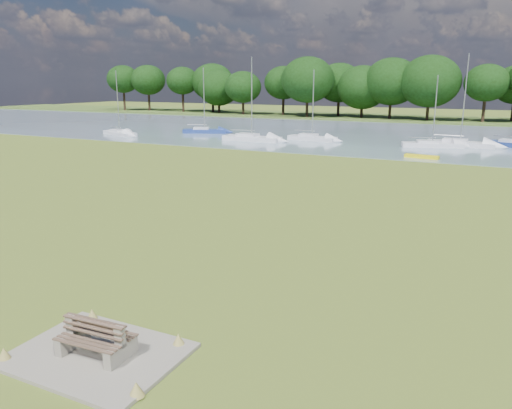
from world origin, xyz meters
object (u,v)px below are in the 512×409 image
at_px(bench_pair, 96,339).
at_px(sailboat_7, 204,129).
at_px(kayak, 422,157).
at_px(sailboat_1, 312,136).
at_px(sailboat_0, 432,143).
at_px(sailboat_8, 460,142).
at_px(sailboat_9, 251,136).
at_px(sailboat_3, 119,132).

bearing_deg(bench_pair, sailboat_7, 116.26).
height_order(kayak, sailboat_1, sailboat_1).
distance_m(sailboat_0, sailboat_8, 3.23).
distance_m(bench_pair, sailboat_9, 46.36).
distance_m(bench_pair, sailboat_1, 47.80).
relative_size(sailboat_1, sailboat_7, 0.95).
relative_size(bench_pair, sailboat_3, 0.24).
xyz_separation_m(kayak, sailboat_7, (-29.20, 10.20, 0.32)).
bearing_deg(sailboat_7, sailboat_1, -29.07).
relative_size(bench_pair, sailboat_8, 0.20).
relative_size(sailboat_0, sailboat_1, 0.92).
bearing_deg(sailboat_3, sailboat_8, 31.82).
height_order(kayak, sailboat_7, sailboat_7).
distance_m(kayak, sailboat_0, 8.56).
bearing_deg(bench_pair, sailboat_3, 127.64).
bearing_deg(sailboat_7, sailboat_9, -51.23).
xyz_separation_m(sailboat_3, sailboat_7, (8.46, 6.83, 0.06)).
bearing_deg(sailboat_1, sailboat_9, -143.45).
height_order(kayak, sailboat_3, sailboat_3).
xyz_separation_m(sailboat_1, sailboat_8, (15.86, 2.00, -0.01)).
xyz_separation_m(bench_pair, sailboat_3, (-35.21, 41.37, -0.05)).
height_order(bench_pair, sailboat_9, sailboat_9).
bearing_deg(kayak, bench_pair, -85.71).
xyz_separation_m(bench_pair, sailboat_0, (2.21, 46.55, -0.05)).
xyz_separation_m(sailboat_7, sailboat_9, (9.54, -5.15, 0.03)).
height_order(bench_pair, sailboat_3, sailboat_3).
bearing_deg(kayak, sailboat_3, -177.12).
relative_size(sailboat_7, sailboat_8, 0.88).
xyz_separation_m(bench_pair, kayak, (2.46, 38.00, -0.31)).
distance_m(sailboat_0, sailboat_9, 19.73).
xyz_separation_m(sailboat_0, sailboat_1, (-13.29, -0.05, 0.07)).
bearing_deg(sailboat_3, sailboat_1, 33.71).
bearing_deg(bench_pair, sailboat_9, 109.02).
bearing_deg(sailboat_7, kayak, -42.14).
bearing_deg(sailboat_7, sailboat_8, -22.33).
bearing_deg(sailboat_1, sailboat_7, -178.98).
xyz_separation_m(sailboat_1, sailboat_9, (-6.13, -3.45, 0.04)).
bearing_deg(sailboat_9, sailboat_3, -174.09).
height_order(sailboat_0, sailboat_3, sailboat_3).
bearing_deg(sailboat_3, bench_pair, -27.90).
height_order(sailboat_8, sailboat_9, sailboat_8).
distance_m(sailboat_1, sailboat_9, 7.03).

